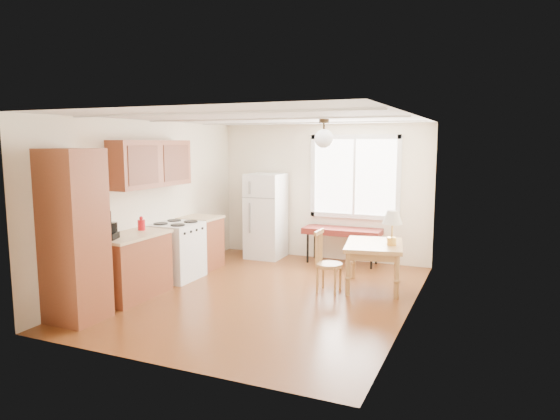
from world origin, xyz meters
The scene contains 11 objects.
room_shell centered at (0.00, 0.00, 1.25)m, with size 4.60×5.60×2.62m.
kitchen_run centered at (-1.72, -0.63, 0.84)m, with size 0.65×3.40×2.20m.
window_unit centered at (0.60, 2.47, 1.55)m, with size 1.64×0.05×1.51m.
pendant_light centered at (0.70, 0.40, 2.24)m, with size 0.26×0.26×0.40m.
refrigerator centered at (-1.00, 2.12, 0.79)m, with size 0.67×0.69×1.59m.
bench centered at (0.46, 2.22, 0.57)m, with size 1.40×0.55×0.64m.
dining_table centered at (1.33, 0.94, 0.58)m, with size 1.00×1.22×0.68m.
chair centered at (0.69, 0.49, 0.50)m, with size 0.39×0.39×0.89m.
table_lamp centered at (1.59, 0.90, 1.05)m, with size 0.29×0.29×0.51m.
coffee_maker centered at (-1.72, -1.26, 1.04)m, with size 0.26×0.30×0.39m.
kettle centered at (-1.76, -0.53, 0.98)m, with size 0.11×0.11×0.21m.
Camera 1 is at (2.92, -6.29, 2.18)m, focal length 32.00 mm.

